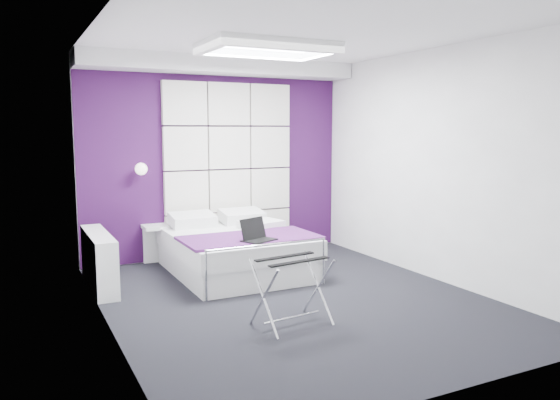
# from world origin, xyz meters

# --- Properties ---
(floor) EXTENTS (4.40, 4.40, 0.00)m
(floor) POSITION_xyz_m (0.00, 0.00, 0.00)
(floor) COLOR black
(floor) RESTS_ON ground
(ceiling) EXTENTS (4.40, 4.40, 0.00)m
(ceiling) POSITION_xyz_m (0.00, 0.00, 2.60)
(ceiling) COLOR white
(ceiling) RESTS_ON wall_back
(wall_back) EXTENTS (3.60, 0.00, 3.60)m
(wall_back) POSITION_xyz_m (0.00, 2.20, 1.30)
(wall_back) COLOR silver
(wall_back) RESTS_ON floor
(wall_left) EXTENTS (0.00, 4.40, 4.40)m
(wall_left) POSITION_xyz_m (-1.80, 0.00, 1.30)
(wall_left) COLOR silver
(wall_left) RESTS_ON floor
(wall_right) EXTENTS (0.00, 4.40, 4.40)m
(wall_right) POSITION_xyz_m (1.80, 0.00, 1.30)
(wall_right) COLOR silver
(wall_right) RESTS_ON floor
(accent_wall) EXTENTS (3.58, 0.02, 2.58)m
(accent_wall) POSITION_xyz_m (0.00, 2.19, 1.30)
(accent_wall) COLOR #330D3C
(accent_wall) RESTS_ON wall_back
(soffit) EXTENTS (3.58, 0.50, 0.20)m
(soffit) POSITION_xyz_m (0.00, 1.95, 2.50)
(soffit) COLOR white
(soffit) RESTS_ON wall_back
(headboard) EXTENTS (1.80, 0.08, 2.30)m
(headboard) POSITION_xyz_m (0.15, 2.14, 1.17)
(headboard) COLOR silver
(headboard) RESTS_ON wall_back
(skylight) EXTENTS (1.36, 0.86, 0.12)m
(skylight) POSITION_xyz_m (0.00, 0.60, 2.55)
(skylight) COLOR white
(skylight) RESTS_ON ceiling
(wall_lamp) EXTENTS (0.15, 0.15, 0.15)m
(wall_lamp) POSITION_xyz_m (-1.05, 2.06, 1.22)
(wall_lamp) COLOR white
(wall_lamp) RESTS_ON wall_back
(radiator) EXTENTS (0.22, 1.20, 0.60)m
(radiator) POSITION_xyz_m (-1.69, 1.30, 0.30)
(radiator) COLOR white
(radiator) RESTS_ON floor
(bed) EXTENTS (1.51, 1.82, 0.65)m
(bed) POSITION_xyz_m (-0.14, 1.23, 0.27)
(bed) COLOR white
(bed) RESTS_ON floor
(nightstand) EXTENTS (0.40, 0.31, 0.04)m
(nightstand) POSITION_xyz_m (-0.85, 2.02, 0.48)
(nightstand) COLOR white
(nightstand) RESTS_ON wall_back
(luggage_rack) EXTENTS (0.60, 0.44, 0.59)m
(luggage_rack) POSITION_xyz_m (-0.36, -0.63, 0.30)
(luggage_rack) COLOR silver
(luggage_rack) RESTS_ON floor
(laptop) EXTENTS (0.34, 0.25, 0.25)m
(laptop) POSITION_xyz_m (-0.14, 0.57, 0.57)
(laptop) COLOR black
(laptop) RESTS_ON bed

